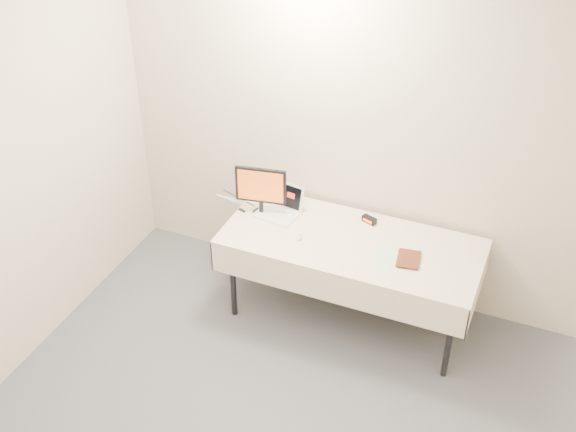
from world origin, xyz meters
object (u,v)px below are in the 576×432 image
at_px(book, 398,247).
at_px(monitor, 261,188).
at_px(table, 351,248).
at_px(laptop, 280,207).

bearing_deg(book, monitor, 164.94).
bearing_deg(table, laptop, 167.72).
height_order(laptop, monitor, monitor).
distance_m(table, laptop, 0.64).
relative_size(monitor, book, 1.89).
bearing_deg(monitor, book, -17.64).
xyz_separation_m(table, book, (0.36, -0.08, 0.17)).
bearing_deg(table, book, -11.98).
height_order(laptop, book, laptop).
bearing_deg(monitor, laptop, 19.15).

